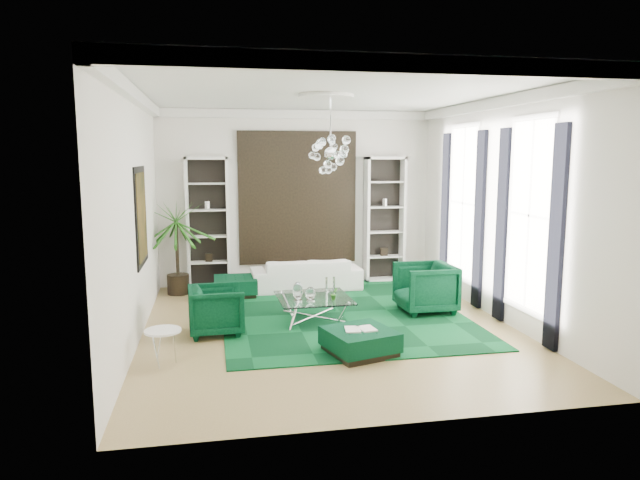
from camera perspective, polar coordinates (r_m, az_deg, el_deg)
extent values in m
cube|color=tan|center=(9.55, 0.90, -8.81)|extent=(6.00, 7.00, 0.02)
cube|color=white|center=(9.17, 0.96, 14.63)|extent=(6.00, 7.00, 0.02)
cube|color=silver|center=(12.61, -2.29, 4.24)|extent=(6.00, 0.02, 3.80)
cube|color=silver|center=(5.80, 7.93, -0.76)|extent=(6.00, 0.02, 3.80)
cube|color=silver|center=(9.05, -18.09, 2.19)|extent=(0.02, 7.00, 3.80)
cube|color=silver|center=(10.20, 17.75, 2.86)|extent=(0.02, 7.00, 3.80)
cylinder|color=white|center=(9.46, 0.58, 14.20)|extent=(0.90, 0.90, 0.05)
cube|color=black|center=(12.56, -2.25, 4.23)|extent=(2.50, 0.06, 2.80)
cube|color=black|center=(9.65, -17.39, 2.28)|extent=(0.04, 1.30, 1.60)
cube|color=white|center=(9.41, 20.24, 2.31)|extent=(0.03, 1.10, 2.90)
cube|color=black|center=(8.77, 22.56, 0.12)|extent=(0.07, 0.30, 3.25)
cube|color=black|center=(10.10, 17.73, 1.38)|extent=(0.07, 0.30, 3.25)
cube|color=white|center=(11.53, 14.13, 3.60)|extent=(0.03, 1.10, 2.90)
cube|color=black|center=(10.84, 15.63, 1.93)|extent=(0.07, 0.30, 3.25)
cube|color=black|center=(12.25, 12.41, 2.75)|extent=(0.07, 0.30, 3.25)
cube|color=black|center=(10.39, 2.04, -7.26)|extent=(4.20, 5.00, 0.02)
imported|color=white|center=(12.10, -1.42, -3.42)|extent=(2.31, 0.94, 0.67)
imported|color=black|center=(9.28, -10.33, -6.90)|extent=(0.90, 0.87, 0.77)
imported|color=black|center=(10.55, 10.47, -4.71)|extent=(0.99, 0.96, 0.89)
cube|color=black|center=(11.72, -8.45, -4.64)|extent=(0.84, 0.84, 0.37)
cube|color=black|center=(8.30, 4.00, -10.12)|extent=(1.10, 1.10, 0.36)
cube|color=white|center=(8.24, 4.01, -8.84)|extent=(0.45, 0.30, 0.03)
cylinder|color=white|center=(8.16, -15.39, -10.33)|extent=(0.55, 0.55, 0.47)
imported|color=#266A1A|center=(9.59, 1.43, -5.39)|extent=(0.14, 0.12, 0.22)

